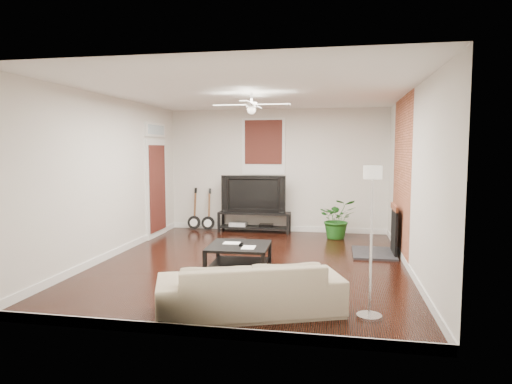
% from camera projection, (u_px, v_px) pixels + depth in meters
% --- Properties ---
extents(room, '(5.01, 6.01, 2.81)m').
position_uv_depth(room, '(252.00, 179.00, 7.30)').
color(room, black).
rests_on(room, ground).
extents(brick_accent, '(0.02, 2.20, 2.80)m').
position_uv_depth(brick_accent, '(401.00, 177.00, 7.83)').
color(brick_accent, '#964E30').
rests_on(brick_accent, floor).
extents(fireplace, '(0.80, 1.10, 0.92)m').
position_uv_depth(fireplace, '(383.00, 229.00, 7.97)').
color(fireplace, black).
rests_on(fireplace, floor).
extents(window_back, '(1.00, 0.06, 1.30)m').
position_uv_depth(window_back, '(263.00, 147.00, 10.21)').
color(window_back, '#3A160F').
rests_on(window_back, wall_back).
extents(door_left, '(0.08, 1.00, 2.50)m').
position_uv_depth(door_left, '(157.00, 179.00, 9.62)').
color(door_left, white).
rests_on(door_left, wall_left).
extents(tv_stand, '(1.64, 0.44, 0.46)m').
position_uv_depth(tv_stand, '(254.00, 222.00, 10.22)').
color(tv_stand, black).
rests_on(tv_stand, floor).
extents(tv, '(1.46, 0.19, 0.84)m').
position_uv_depth(tv, '(254.00, 194.00, 10.18)').
color(tv, black).
rests_on(tv, tv_stand).
extents(coffee_table, '(0.97, 0.97, 0.39)m').
position_uv_depth(coffee_table, '(239.00, 257.00, 7.01)').
color(coffee_table, black).
rests_on(coffee_table, floor).
extents(sofa, '(2.26, 1.50, 0.61)m').
position_uv_depth(sofa, '(250.00, 287.00, 5.14)').
color(sofa, tan).
rests_on(sofa, floor).
extents(floor_lamp, '(0.36, 0.36, 1.72)m').
position_uv_depth(floor_lamp, '(371.00, 242.00, 4.94)').
color(floor_lamp, silver).
rests_on(floor_lamp, floor).
extents(potted_plant, '(0.85, 0.76, 0.85)m').
position_uv_depth(potted_plant, '(338.00, 219.00, 9.42)').
color(potted_plant, '#1E601B').
rests_on(potted_plant, floor).
extents(guitar_left, '(0.32, 0.24, 0.99)m').
position_uv_depth(guitar_left, '(194.00, 209.00, 10.42)').
color(guitar_left, black).
rests_on(guitar_left, floor).
extents(guitar_right, '(0.34, 0.27, 0.99)m').
position_uv_depth(guitar_right, '(208.00, 210.00, 10.33)').
color(guitar_right, black).
rests_on(guitar_right, floor).
extents(ceiling_fan, '(1.24, 1.24, 0.32)m').
position_uv_depth(ceiling_fan, '(252.00, 105.00, 7.18)').
color(ceiling_fan, white).
rests_on(ceiling_fan, ceiling).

